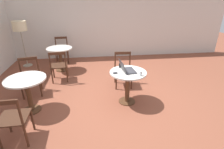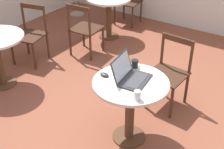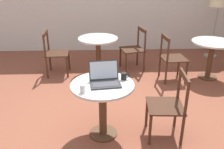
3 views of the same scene
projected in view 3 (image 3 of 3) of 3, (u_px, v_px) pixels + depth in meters
The scene contains 13 objects.
ground_plane at pixel (107, 121), 3.53m from camera, with size 16.00×16.00×0.00m, color brown.
cafe_table_near at pixel (103, 96), 3.05m from camera, with size 0.77×0.77×0.73m.
cafe_table_mid at pixel (212, 50), 4.67m from camera, with size 0.77×0.77×0.73m.
cafe_table_far at pixel (98, 46), 4.89m from camera, with size 0.77×0.77×0.73m.
chair_near_right at pixel (169, 106), 3.08m from camera, with size 0.46×0.46×0.87m.
chair_mid_left at pixel (171, 58), 4.63m from camera, with size 0.48×0.48×0.87m.
chair_far_left at pixel (55, 53), 4.88m from camera, with size 0.45×0.45×0.87m.
chair_far_right at pixel (134, 49), 5.12m from camera, with size 0.53×0.53×0.87m.
floor_lamp at pixel (219, 2), 5.51m from camera, with size 0.42×0.42×1.47m.
laptop at pixel (105, 79), 2.98m from camera, with size 0.39×0.35×0.24m.
mouse at pixel (98, 73), 3.23m from camera, with size 0.06×0.10×0.03m.
mug at pixel (124, 76), 3.08m from camera, with size 0.11×0.07×0.09m.
drinking_glass at pixel (83, 89), 2.77m from camera, with size 0.06×0.06×0.09m.
Camera 3 is at (-0.05, -2.95, 2.05)m, focal length 40.00 mm.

